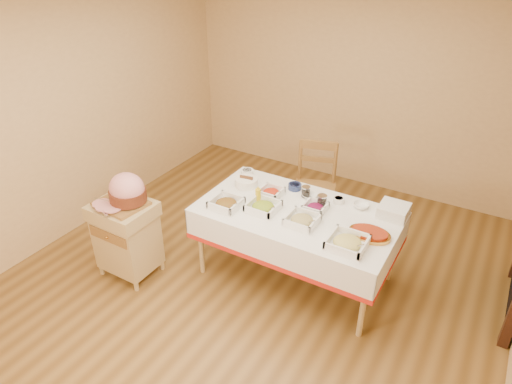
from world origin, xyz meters
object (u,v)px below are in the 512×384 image
at_px(dining_table, 297,225).
at_px(preserve_jar_right, 322,201).
at_px(butcher_cart, 127,235).
at_px(plate_stack, 394,211).
at_px(mustard_bottle, 258,195).
at_px(dining_chair, 315,187).
at_px(preserve_jar_left, 306,192).
at_px(bread_basket, 246,182).
at_px(brass_platter, 370,234).
at_px(ham_on_board, 126,192).

relative_size(dining_table, preserve_jar_right, 15.88).
distance_m(butcher_cart, plate_stack, 2.52).
distance_m(dining_table, mustard_bottle, 0.47).
distance_m(dining_chair, preserve_jar_left, 0.70).
height_order(dining_table, mustard_bottle, mustard_bottle).
distance_m(bread_basket, brass_platter, 1.36).
bearing_deg(preserve_jar_right, brass_platter, -23.67).
relative_size(dining_chair, bread_basket, 4.42).
bearing_deg(preserve_jar_right, mustard_bottle, -157.43).
xyz_separation_m(dining_table, ham_on_board, (-1.39, -0.74, 0.32)).
height_order(dining_chair, plate_stack, dining_chair).
distance_m(dining_chair, preserve_jar_right, 0.84).
xyz_separation_m(butcher_cart, plate_stack, (2.21, 1.14, 0.37)).
bearing_deg(preserve_jar_left, dining_chair, 104.83).
distance_m(dining_table, plate_stack, 0.88).
relative_size(dining_table, preserve_jar_left, 16.71).
xyz_separation_m(dining_chair, mustard_bottle, (-0.19, -0.93, 0.31)).
height_order(preserve_jar_left, bread_basket, preserve_jar_left).
xyz_separation_m(dining_table, preserve_jar_left, (-0.05, 0.27, 0.21)).
relative_size(dining_table, mustard_bottle, 10.98).
bearing_deg(mustard_bottle, dining_table, 5.62).
relative_size(ham_on_board, preserve_jar_left, 4.38).
bearing_deg(preserve_jar_left, butcher_cart, -142.93).
height_order(preserve_jar_right, mustard_bottle, mustard_bottle).
bearing_deg(bread_basket, butcher_cart, -129.92).
xyz_separation_m(dining_table, dining_chair, (-0.21, 0.89, -0.08)).
distance_m(dining_table, brass_platter, 0.72).
bearing_deg(ham_on_board, brass_platter, 18.39).
bearing_deg(preserve_jar_left, plate_stack, 6.27).
bearing_deg(dining_table, bread_basket, 165.97).
xyz_separation_m(mustard_bottle, bread_basket, (-0.25, 0.20, -0.03)).
bearing_deg(bread_basket, ham_on_board, -129.28).
xyz_separation_m(dining_chair, plate_stack, (0.99, -0.52, 0.29)).
xyz_separation_m(ham_on_board, preserve_jar_left, (1.34, 1.01, -0.11)).
bearing_deg(dining_table, butcher_cart, -151.65).
height_order(dining_table, plate_stack, plate_stack).
distance_m(dining_table, ham_on_board, 1.61).
distance_m(preserve_jar_right, mustard_bottle, 0.60).
bearing_deg(dining_chair, butcher_cart, -126.37).
relative_size(mustard_bottle, brass_platter, 0.46).
xyz_separation_m(plate_stack, brass_platter, (-0.08, -0.41, -0.03)).
bearing_deg(butcher_cart, plate_stack, 27.23).
relative_size(dining_table, dining_chair, 1.80).
xyz_separation_m(ham_on_board, plate_stack, (2.17, 1.10, -0.11)).
height_order(preserve_jar_left, mustard_bottle, mustard_bottle).
relative_size(butcher_cart, preserve_jar_left, 7.23).
bearing_deg(bread_basket, dining_chair, 58.76).
height_order(butcher_cart, preserve_jar_right, preserve_jar_right).
bearing_deg(plate_stack, brass_platter, -101.45).
relative_size(preserve_jar_left, mustard_bottle, 0.66).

